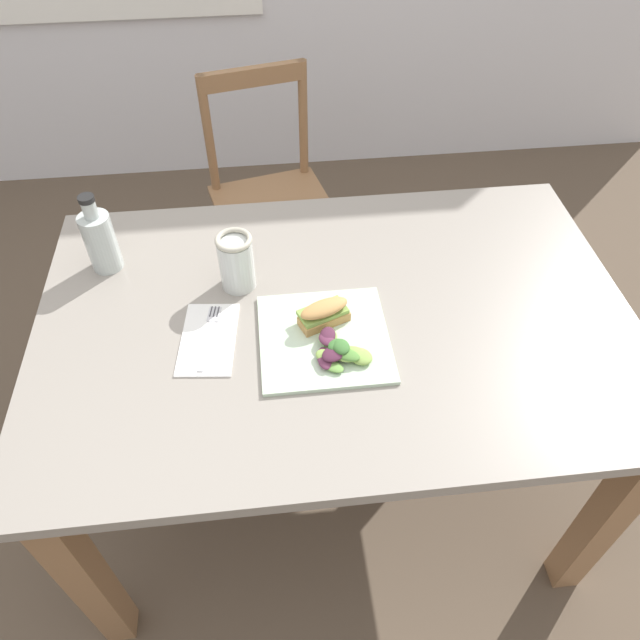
% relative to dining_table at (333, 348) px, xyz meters
% --- Properties ---
extents(ground_plane, '(8.45, 8.45, 0.00)m').
position_rel_dining_table_xyz_m(ground_plane, '(-0.14, -0.07, -0.62)').
color(ground_plane, brown).
extents(dining_table, '(1.34, 0.89, 0.74)m').
position_rel_dining_table_xyz_m(dining_table, '(0.00, 0.00, 0.00)').
color(dining_table, gray).
rests_on(dining_table, ground).
extents(chair_wooden_far, '(0.48, 0.48, 0.87)m').
position_rel_dining_table_xyz_m(chair_wooden_far, '(-0.12, 0.87, -0.17)').
color(chair_wooden_far, '#8E6642').
rests_on(chair_wooden_far, ground).
extents(plate_lunch, '(0.28, 0.28, 0.01)m').
position_rel_dining_table_xyz_m(plate_lunch, '(-0.03, -0.07, 0.12)').
color(plate_lunch, beige).
rests_on(plate_lunch, dining_table).
extents(sandwich_half_front, '(0.12, 0.09, 0.06)m').
position_rel_dining_table_xyz_m(sandwich_half_front, '(-0.03, -0.03, 0.16)').
color(sandwich_half_front, tan).
rests_on(sandwich_half_front, plate_lunch).
extents(salad_mixed_greens, '(0.13, 0.13, 0.03)m').
position_rel_dining_table_xyz_m(salad_mixed_greens, '(-0.01, -0.13, 0.14)').
color(salad_mixed_greens, '#518438').
rests_on(salad_mixed_greens, plate_lunch).
extents(napkin_folded, '(0.14, 0.22, 0.00)m').
position_rel_dining_table_xyz_m(napkin_folded, '(-0.28, -0.04, 0.12)').
color(napkin_folded, white).
rests_on(napkin_folded, dining_table).
extents(fork_on_napkin, '(0.05, 0.19, 0.00)m').
position_rel_dining_table_xyz_m(fork_on_napkin, '(-0.28, -0.03, 0.12)').
color(fork_on_napkin, silver).
rests_on(fork_on_napkin, napkin_folded).
extents(bottle_cold_brew, '(0.07, 0.07, 0.20)m').
position_rel_dining_table_xyz_m(bottle_cold_brew, '(-0.53, 0.22, 0.19)').
color(bottle_cold_brew, '#472819').
rests_on(bottle_cold_brew, dining_table).
extents(mason_jar_iced_tea, '(0.08, 0.08, 0.14)m').
position_rel_dining_table_xyz_m(mason_jar_iced_tea, '(-0.21, 0.12, 0.18)').
color(mason_jar_iced_tea, '#C67528').
rests_on(mason_jar_iced_tea, dining_table).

